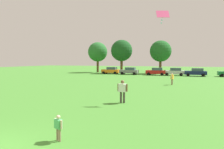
% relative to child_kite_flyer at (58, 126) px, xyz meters
% --- Properties ---
extents(ground_plane, '(160.00, 160.00, 0.00)m').
position_rel_child_kite_flyer_xyz_m(ground_plane, '(-1.92, 27.81, -0.63)').
color(ground_plane, '#42842D').
extents(child_kite_flyer, '(0.47, 0.32, 1.07)m').
position_rel_child_kite_flyer_xyz_m(child_kite_flyer, '(0.00, 0.00, 0.00)').
color(child_kite_flyer, '#8C7259').
rests_on(child_kite_flyer, ground).
extents(adult_bystander, '(0.83, 0.37, 1.76)m').
position_rel_child_kite_flyer_xyz_m(adult_bystander, '(0.34, 7.83, 0.41)').
color(adult_bystander, '#3F3833').
rests_on(adult_bystander, ground).
extents(bystander_near_trees, '(0.42, 0.74, 1.60)m').
position_rel_child_kite_flyer_xyz_m(bystander_near_trees, '(3.35, 20.98, 0.31)').
color(bystander_near_trees, '#8C7259').
rests_on(bystander_near_trees, ground).
extents(kite, '(1.09, 0.77, 1.06)m').
position_rel_child_kite_flyer_xyz_m(kite, '(3.06, 9.75, 6.23)').
color(kite, '#F24C8C').
extents(parked_car_orange_0, '(4.30, 2.02, 1.68)m').
position_rel_child_kite_flyer_xyz_m(parked_car_orange_0, '(-12.00, 38.91, 0.22)').
color(parked_car_orange_0, orange).
rests_on(parked_car_orange_0, ground).
extents(parked_car_gray_1, '(4.30, 2.02, 1.68)m').
position_rel_child_kite_flyer_xyz_m(parked_car_gray_1, '(-7.16, 38.34, 0.22)').
color(parked_car_gray_1, slate).
rests_on(parked_car_gray_1, ground).
extents(parked_car_red_2, '(4.30, 2.02, 1.68)m').
position_rel_child_kite_flyer_xyz_m(parked_car_red_2, '(-0.94, 38.30, 0.22)').
color(parked_car_red_2, red).
rests_on(parked_car_red_2, ground).
extents(parked_car_silver_3, '(4.30, 2.02, 1.68)m').
position_rel_child_kite_flyer_xyz_m(parked_car_silver_3, '(2.97, 38.62, 0.22)').
color(parked_car_silver_3, silver).
rests_on(parked_car_silver_3, ground).
extents(parked_car_navy_4, '(4.30, 2.02, 1.68)m').
position_rel_child_kite_flyer_xyz_m(parked_car_navy_4, '(7.29, 38.21, 0.22)').
color(parked_car_navy_4, '#141E4C').
rests_on(parked_car_navy_4, ground).
extents(tree_far_left, '(5.37, 5.37, 8.36)m').
position_rel_child_kite_flyer_xyz_m(tree_far_left, '(-17.68, 43.78, 5.01)').
color(tree_far_left, brown).
rests_on(tree_far_left, ground).
extents(tree_center, '(5.56, 5.56, 8.66)m').
position_rel_child_kite_flyer_xyz_m(tree_center, '(-10.43, 42.76, 5.21)').
color(tree_center, brown).
rests_on(tree_center, ground).
extents(tree_far_right, '(5.33, 5.33, 8.31)m').
position_rel_child_kite_flyer_xyz_m(tree_far_right, '(-0.68, 44.29, 4.98)').
color(tree_far_right, brown).
rests_on(tree_far_right, ground).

